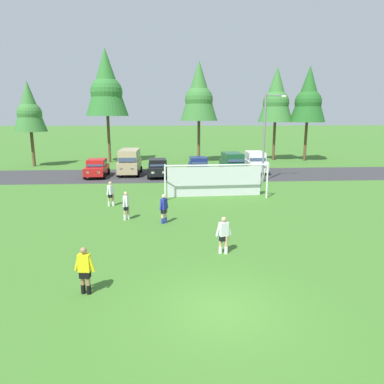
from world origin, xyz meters
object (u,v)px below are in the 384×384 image
parked_car_slot_far_left (97,168)px  parked_car_slot_center (198,166)px  parked_car_slot_center_left (158,168)px  player_striker_near (126,206)px  street_lamp (266,137)px  player_defender_far (164,209)px  parked_car_slot_left (130,161)px  soccer_ball (221,238)px  player_winger_left (224,235)px  player_midfield_center (111,194)px  parked_car_slot_center_right (233,163)px  parked_car_slot_right (255,162)px  referee (85,271)px  soccer_goal (215,179)px

parked_car_slot_far_left → parked_car_slot_center: size_ratio=1.00×
parked_car_slot_center_left → parked_car_slot_center: same height
player_striker_near → street_lamp: (11.11, 11.36, 3.14)m
player_defender_far → parked_car_slot_left: bearing=102.0°
parked_car_slot_far_left → parked_car_slot_center_left: same height
soccer_ball → street_lamp: size_ratio=0.03×
player_defender_far → player_winger_left: size_ratio=1.00×
player_midfield_center → parked_car_slot_center: 14.37m
parked_car_slot_center_right → parked_car_slot_right: 2.73m
soccer_ball → parked_car_slot_far_left: 20.84m
soccer_ball → player_striker_near: 6.16m
referee → player_midfield_center: bearing=94.9°
parked_car_slot_left → parked_car_slot_center: 6.98m
parked_car_slot_center_right → street_lamp: size_ratio=0.61×
player_winger_left → parked_car_slot_left: bearing=106.1°
parked_car_slot_right → soccer_goal: bearing=-117.2°
parked_car_slot_center_left → parked_car_slot_left: bearing=150.4°
parked_car_slot_far_left → parked_car_slot_center_left: size_ratio=0.99×
player_striker_near → player_midfield_center: 3.52m
player_striker_near → parked_car_slot_center_right: size_ratio=0.35×
parked_car_slot_far_left → player_defender_far: bearing=-67.0°
player_striker_near → parked_car_slot_left: bearing=95.2°
player_striker_near → parked_car_slot_far_left: 15.56m
referee → parked_car_slot_center_left: bearing=85.6°
parked_car_slot_center → soccer_ball: bearing=-91.8°
soccer_goal → parked_car_slot_left: 12.94m
player_striker_near → parked_car_slot_center_left: 14.61m
soccer_ball → parked_car_slot_center: 19.58m
soccer_goal → parked_car_slot_center_left: size_ratio=1.75×
referee → parked_car_slot_far_left: 23.82m
parked_car_slot_center → parked_car_slot_center_left: bearing=-162.2°
soccer_goal → player_winger_left: (-1.08, -10.87, -0.47)m
parked_car_slot_right → parked_car_slot_far_left: bearing=-173.9°
player_striker_near → parked_car_slot_left: size_ratio=0.34×
player_defender_far → street_lamp: 15.46m
parked_car_slot_center → street_lamp: street_lamp is taller
parked_car_slot_right → parked_car_slot_left: bearing=-178.1°
parked_car_slot_left → parked_car_slot_center: size_ratio=1.15×
parked_car_slot_left → referee: bearing=-87.5°
soccer_goal → parked_car_slot_far_left: 13.98m
parked_car_slot_right → player_striker_near: bearing=-124.8°
soccer_ball → player_winger_left: bearing=-94.8°
street_lamp → soccer_goal: bearing=-132.0°
player_striker_near → parked_car_slot_center: 16.79m
player_striker_near → parked_car_slot_far_left: bearing=106.9°
street_lamp → parked_car_slot_center_left: bearing=161.9°
player_defender_far → parked_car_slot_center: (3.33, 16.71, 0.05)m
parked_car_slot_right → player_midfield_center: bearing=-134.0°
street_lamp → player_midfield_center: bearing=-147.0°
player_striker_near → soccer_goal: bearing=43.3°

